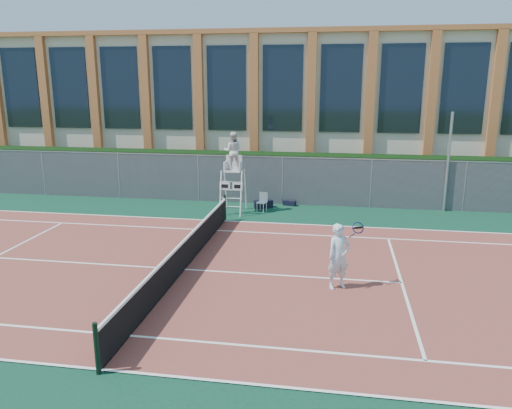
% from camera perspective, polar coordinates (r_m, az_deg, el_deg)
% --- Properties ---
extents(ground, '(120.00, 120.00, 0.00)m').
position_cam_1_polar(ground, '(15.43, -8.19, -7.45)').
color(ground, '#233814').
extents(apron, '(36.00, 20.00, 0.01)m').
position_cam_1_polar(apron, '(16.32, -7.14, -6.19)').
color(apron, '#0C3725').
rests_on(apron, ground).
extents(tennis_court, '(23.77, 10.97, 0.02)m').
position_cam_1_polar(tennis_court, '(15.42, -8.19, -7.38)').
color(tennis_court, brown).
rests_on(tennis_court, apron).
extents(tennis_net, '(0.10, 11.30, 1.10)m').
position_cam_1_polar(tennis_net, '(15.25, -8.26, -5.57)').
color(tennis_net, black).
rests_on(tennis_net, ground).
extents(fence, '(40.00, 0.06, 2.20)m').
position_cam_1_polar(fence, '(23.35, -1.85, 2.84)').
color(fence, '#595E60').
rests_on(fence, ground).
extents(hedge, '(40.00, 1.40, 2.20)m').
position_cam_1_polar(hedge, '(24.51, -1.31, 3.38)').
color(hedge, black).
rests_on(hedge, ground).
extents(building, '(45.00, 10.60, 8.22)m').
position_cam_1_polar(building, '(31.97, 1.33, 11.34)').
color(building, beige).
rests_on(building, ground).
extents(steel_pole, '(0.12, 0.12, 4.33)m').
position_cam_1_polar(steel_pole, '(23.13, 21.09, 4.49)').
color(steel_pole, '#9EA0A5').
rests_on(steel_pole, ground).
extents(umpire_chair, '(0.99, 1.52, 3.55)m').
position_cam_1_polar(umpire_chair, '(21.40, -2.65, 5.86)').
color(umpire_chair, white).
rests_on(umpire_chair, ground).
extents(plastic_chair, '(0.48, 0.48, 0.83)m').
position_cam_1_polar(plastic_chair, '(21.93, 0.75, 0.50)').
color(plastic_chair, silver).
rests_on(plastic_chair, apron).
extents(sports_bag_near, '(0.88, 0.66, 0.35)m').
position_cam_1_polar(sports_bag_near, '(22.55, 0.85, 0.07)').
color(sports_bag_near, black).
rests_on(sports_bag_near, apron).
extents(sports_bag_far, '(0.61, 0.37, 0.23)m').
position_cam_1_polar(sports_bag_far, '(23.03, 3.85, 0.17)').
color(sports_bag_far, black).
rests_on(sports_bag_far, apron).
extents(tennis_player, '(1.07, 0.82, 1.83)m').
position_cam_1_polar(tennis_player, '(13.84, 9.44, -5.85)').
color(tennis_player, silver).
rests_on(tennis_player, tennis_court).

